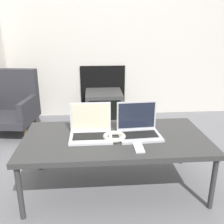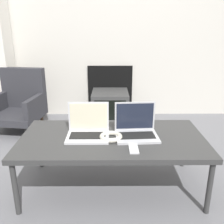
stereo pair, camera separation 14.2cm
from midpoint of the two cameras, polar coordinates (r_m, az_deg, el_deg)
The scene contains 9 objects.
ground_plane at distance 1.96m, azimuth 2.26°, elevation -18.25°, with size 14.00×14.00×0.00m, color slate.
wall_back at distance 3.40m, azimuth 1.10°, elevation 20.68°, with size 7.00×0.08×2.60m.
table at distance 1.84m, azimuth 2.27°, elevation -6.54°, with size 1.34×0.68×0.42m.
laptop_left at distance 1.84m, azimuth -3.29°, elevation -3.87°, with size 0.30×0.23×0.24m.
laptop_right at distance 1.85m, azimuth 7.70°, elevation -3.81°, with size 0.32×0.25×0.24m.
headphones at distance 1.79m, azimuth 2.02°, elevation -5.69°, with size 0.16×0.16×0.03m.
phone at distance 1.67m, azimuth 7.41°, elevation -8.31°, with size 0.06×0.14×0.01m.
tv at distance 3.26m, azimuth 0.81°, elevation 1.26°, with size 0.46×0.50×0.39m.
armchair at distance 3.17m, azimuth -19.12°, elevation 2.24°, with size 0.61×0.63×0.72m.
Camera 2 is at (-0.01, -1.57, 1.19)m, focal length 40.00 mm.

